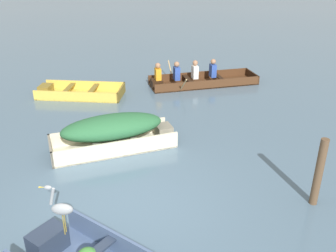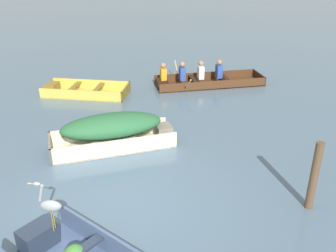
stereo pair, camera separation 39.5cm
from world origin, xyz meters
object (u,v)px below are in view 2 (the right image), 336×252
at_px(skiff_cream_mid_moored, 113,129).
at_px(mooring_post, 314,176).
at_px(skiff_yellow_near_moored, 83,91).
at_px(heron_on_dinghy, 50,204).
at_px(rowboat_dark_varnish_with_crew, 202,80).

bearing_deg(skiff_cream_mid_moored, mooring_post, -23.16).
height_order(skiff_yellow_near_moored, heron_on_dinghy, heron_on_dinghy).
bearing_deg(skiff_yellow_near_moored, heron_on_dinghy, -73.71).
bearing_deg(skiff_yellow_near_moored, mooring_post, -40.13).
height_order(skiff_yellow_near_moored, rowboat_dark_varnish_with_crew, rowboat_dark_varnish_with_crew).
height_order(skiff_yellow_near_moored, mooring_post, mooring_post).
xyz_separation_m(rowboat_dark_varnish_with_crew, mooring_post, (2.30, -6.54, 0.47)).
height_order(rowboat_dark_varnish_with_crew, heron_on_dinghy, heron_on_dinghy).
bearing_deg(heron_on_dinghy, skiff_cream_mid_moored, 90.33).
xyz_separation_m(skiff_yellow_near_moored, rowboat_dark_varnish_with_crew, (3.79, 1.40, 0.09)).
height_order(skiff_yellow_near_moored, skiff_cream_mid_moored, skiff_cream_mid_moored).
height_order(rowboat_dark_varnish_with_crew, mooring_post, mooring_post).
bearing_deg(mooring_post, heron_on_dinghy, -157.81).
bearing_deg(rowboat_dark_varnish_with_crew, skiff_yellow_near_moored, -159.75).
distance_m(skiff_yellow_near_moored, rowboat_dark_varnish_with_crew, 4.04).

